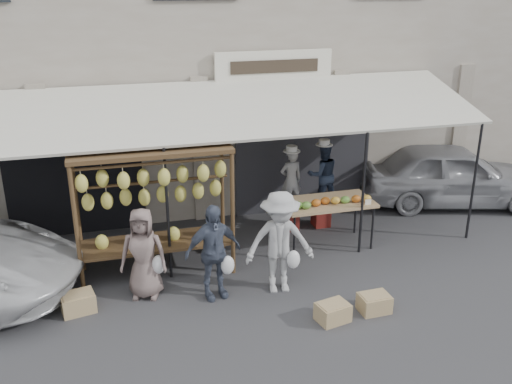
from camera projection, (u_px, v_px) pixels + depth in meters
ground_plane at (245, 303)px, 8.97m from camera, size 90.00×90.00×0.00m
shophouse at (175, 29)px, 13.53m from camera, size 24.00×6.15×7.30m
awning at (212, 111)px, 10.11m from camera, size 10.00×2.35×2.92m
banana_rack at (153, 188)px, 9.35m from camera, size 2.60×0.90×2.24m
produce_table at (328, 203)px, 10.55m from camera, size 1.70×0.90×1.04m
vendor_left at (291, 180)px, 11.23m from camera, size 0.48×0.33×1.25m
vendor_right at (323, 175)px, 11.38m from camera, size 0.64×0.51×1.30m
customer_left at (143, 253)px, 8.93m from camera, size 0.83×0.66×1.50m
customer_mid at (213, 252)px, 8.90m from camera, size 0.98×0.55×1.57m
customer_right at (280, 243)px, 9.05m from camera, size 1.16×0.74×1.71m
stool_left at (290, 219)px, 11.53m from camera, size 0.31×0.31×0.43m
stool_right at (321, 215)px, 11.69m from camera, size 0.40×0.40×0.45m
crate_near_a at (333, 312)px, 8.47m from camera, size 0.53×0.44×0.28m
crate_near_b at (374, 303)px, 8.71m from camera, size 0.47×0.36×0.28m
crate_far at (78, 303)px, 8.70m from camera, size 0.56×0.47×0.30m
sedan at (452, 174)px, 12.67m from camera, size 4.35×2.67×1.38m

